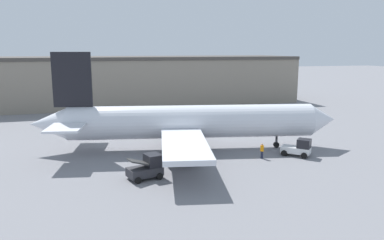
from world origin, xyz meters
TOP-DOWN VIEW (x-y plane):
  - ground_plane at (0.00, 0.00)m, footprint 400.00×400.00m
  - terminal_building at (-6.74, 41.84)m, footprint 82.96×18.19m
  - airplane at (-0.93, 0.19)m, footprint 36.75×29.59m
  - ground_crew_worker at (6.42, -5.89)m, footprint 0.39×0.39m
  - baggage_tug at (10.87, -6.14)m, footprint 3.35×3.34m
  - belt_loader_truck at (-6.96, -8.80)m, footprint 3.52×2.80m

SIDE VIEW (x-z plane):
  - ground_plane at x=0.00m, z-range 0.00..0.00m
  - ground_crew_worker at x=6.42m, z-range 0.06..1.81m
  - baggage_tug at x=10.87m, z-range -0.08..1.96m
  - belt_loader_truck at x=-6.96m, z-range -0.08..2.18m
  - airplane at x=-0.93m, z-range -2.49..9.24m
  - terminal_building at x=-6.74m, z-range 0.01..10.50m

